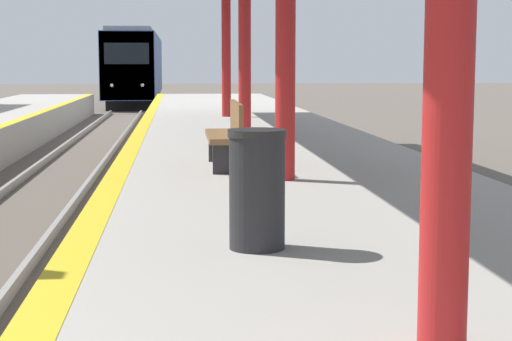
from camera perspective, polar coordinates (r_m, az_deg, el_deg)
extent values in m
cube|color=black|center=(52.26, -7.95, 4.78)|extent=(2.31, 17.42, 0.55)
cube|color=#33518C|center=(52.22, -7.99, 6.96)|extent=(2.72, 19.36, 3.43)
cube|color=gold|center=(42.63, -8.60, 6.92)|extent=(2.66, 0.16, 3.37)
cube|color=black|center=(42.57, -8.62, 7.72)|extent=(2.17, 0.06, 1.03)
cube|color=gray|center=(52.24, -8.03, 8.97)|extent=(2.31, 18.39, 0.24)
sphere|color=white|center=(42.63, -9.59, 5.63)|extent=(0.18, 0.18, 0.18)
sphere|color=white|center=(42.55, -7.57, 5.66)|extent=(0.18, 0.18, 0.18)
cylinder|color=red|center=(10.68, 1.98, 9.82)|extent=(0.25, 0.25, 3.91)
cylinder|color=red|center=(17.10, -0.76, 8.83)|extent=(0.25, 0.25, 3.91)
cylinder|color=red|center=(23.54, -2.00, 8.37)|extent=(0.25, 0.25, 3.91)
cylinder|color=#262628|center=(6.72, 0.07, -1.52)|extent=(0.44, 0.44, 0.89)
cylinder|color=#262626|center=(6.67, 0.07, 2.50)|extent=(0.46, 0.46, 0.06)
cube|color=brown|center=(12.00, -2.22, 2.30)|extent=(0.44, 1.83, 0.08)
cube|color=brown|center=(12.00, -1.32, 3.54)|extent=(0.06, 1.83, 0.44)
cube|color=#262628|center=(11.30, -2.02, 0.77)|extent=(0.35, 0.08, 0.40)
cube|color=#262628|center=(12.75, -2.39, 1.50)|extent=(0.35, 0.08, 0.40)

